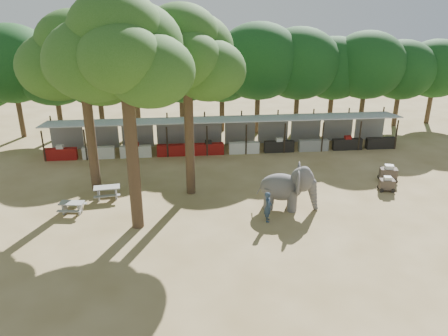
{
  "coord_description": "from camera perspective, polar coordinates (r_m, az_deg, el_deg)",
  "views": [
    {
      "loc": [
        -3.5,
        -19.18,
        11.81
      ],
      "look_at": [
        -1.0,
        5.0,
        2.0
      ],
      "focal_mm": 35.0,
      "sensor_mm": 36.0,
      "label": 1
    }
  ],
  "objects": [
    {
      "name": "picnic_table_near",
      "position": [
        26.52,
        -19.23,
        -4.72
      ],
      "size": [
        1.53,
        1.41,
        0.68
      ],
      "rotation": [
        0.0,
        0.0,
        -0.15
      ],
      "color": "gray",
      "rests_on": "ground"
    },
    {
      "name": "yard_tree_back",
      "position": [
        25.58,
        -5.2,
        14.55
      ],
      "size": [
        7.1,
        6.9,
        11.36
      ],
      "color": "#332316",
      "rests_on": "ground"
    },
    {
      "name": "picnic_table_far",
      "position": [
        27.7,
        -15.03,
        -2.91
      ],
      "size": [
        1.7,
        1.56,
        0.78
      ],
      "rotation": [
        0.0,
        0.0,
        0.11
      ],
      "color": "gray",
      "rests_on": "ground"
    },
    {
      "name": "backdrop_trees",
      "position": [
        38.85,
        -0.67,
        12.65
      ],
      "size": [
        46.46,
        5.95,
        8.33
      ],
      "color": "#332316",
      "rests_on": "ground"
    },
    {
      "name": "cart_front",
      "position": [
        29.67,
        20.51,
        -1.95
      ],
      "size": [
        1.1,
        0.82,
        0.98
      ],
      "rotation": [
        0.0,
        0.0,
        -0.18
      ],
      "color": "#3E3128",
      "rests_on": "ground"
    },
    {
      "name": "cart_back",
      "position": [
        31.13,
        20.66,
        -0.66
      ],
      "size": [
        1.36,
        1.07,
        1.17
      ],
      "rotation": [
        0.0,
        0.0,
        -0.26
      ],
      "color": "#3E3128",
      "rests_on": "ground"
    },
    {
      "name": "vendor_stalls",
      "position": [
        34.87,
        0.14,
        4.23
      ],
      "size": [
        28.0,
        2.99,
        2.8
      ],
      "color": "#A5A7AD",
      "rests_on": "ground"
    },
    {
      "name": "handler",
      "position": [
        24.17,
        5.77,
        -5.05
      ],
      "size": [
        0.5,
        0.68,
        1.74
      ],
      "primitive_type": "imported",
      "rotation": [
        0.0,
        0.0,
        1.44
      ],
      "color": "#26384C",
      "rests_on": "ground"
    },
    {
      "name": "elephant",
      "position": [
        25.59,
        8.41,
        -2.46
      ],
      "size": [
        3.58,
        2.61,
        2.66
      ],
      "rotation": [
        0.0,
        0.0,
        -0.28
      ],
      "color": "#494747",
      "rests_on": "ground"
    },
    {
      "name": "ground",
      "position": [
        22.79,
        3.84,
        -9.28
      ],
      "size": [
        100.0,
        100.0,
        0.0
      ],
      "primitive_type": "plane",
      "color": "brown",
      "rests_on": "ground"
    },
    {
      "name": "yard_tree_center",
      "position": [
        21.69,
        -13.27,
        14.53
      ],
      "size": [
        7.1,
        6.9,
        12.04
      ],
      "color": "#332316",
      "rests_on": "ground"
    },
    {
      "name": "yard_tree_left",
      "position": [
        27.21,
        -18.31,
        13.29
      ],
      "size": [
        7.1,
        6.9,
        11.02
      ],
      "color": "#332316",
      "rests_on": "ground"
    }
  ]
}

